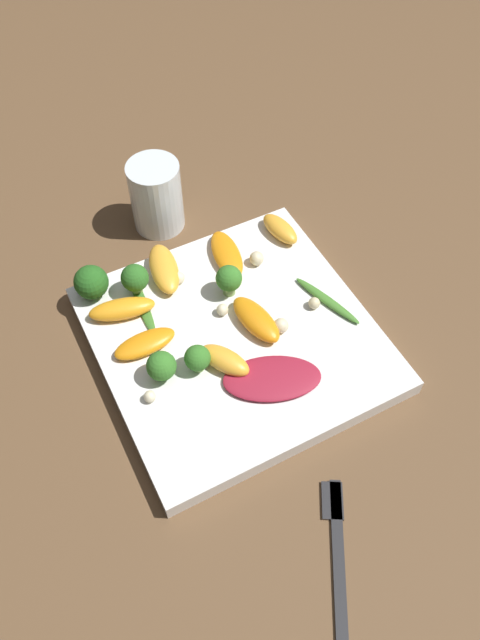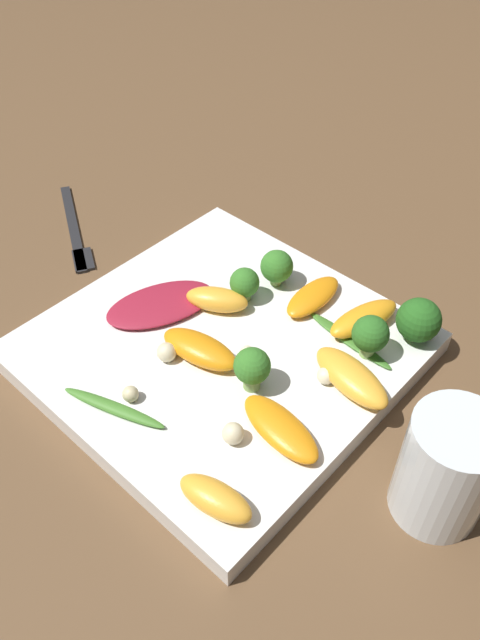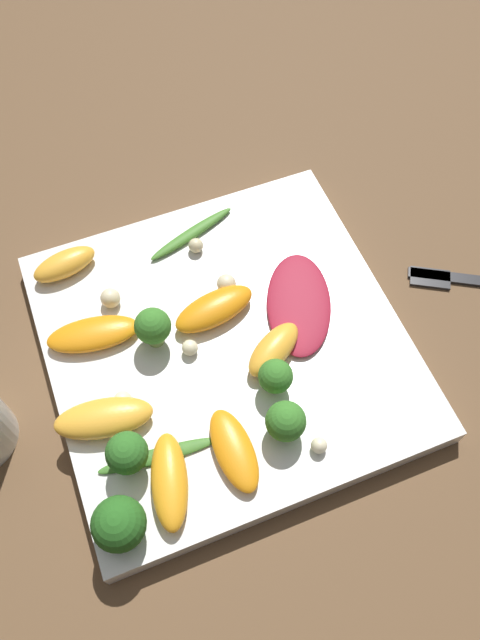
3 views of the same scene
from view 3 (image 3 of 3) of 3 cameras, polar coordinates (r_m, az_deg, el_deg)
The scene contains 24 objects.
ground_plane at distance 0.56m, azimuth -1.31°, elevation -2.82°, with size 2.40×2.40×0.00m, color brown.
plate at distance 0.55m, azimuth -1.34°, elevation -2.31°, with size 0.30×0.30×0.02m.
fork at distance 0.64m, azimuth 20.98°, elevation 3.43°, with size 0.10×0.16×0.01m.
radicchio_leaf_0 at distance 0.56m, azimuth 5.39°, elevation 1.49°, with size 0.12×0.09×0.01m.
orange_segment_0 at distance 0.55m, azimuth -13.28°, elevation -1.26°, with size 0.04×0.08×0.02m.
orange_segment_1 at distance 0.50m, azimuth -0.56°, elevation -11.82°, with size 0.07×0.03×0.01m.
orange_segment_2 at distance 0.49m, azimuth -6.47°, elevation -14.45°, with size 0.08×0.05×0.02m.
orange_segment_3 at distance 0.59m, azimuth -15.75°, elevation 4.94°, with size 0.04×0.06×0.02m.
orange_segment_4 at distance 0.54m, azimuth -2.27°, elevation 1.07°, with size 0.04×0.08×0.02m.
orange_segment_5 at distance 0.53m, azimuth 3.09°, elevation -2.69°, with size 0.05×0.07×0.02m.
orange_segment_6 at distance 0.51m, azimuth -12.36°, elevation -8.76°, with size 0.05×0.08×0.02m.
broccoli_floret_0 at distance 0.52m, azimuth -7.96°, elevation -0.65°, with size 0.03×0.03×0.04m.
broccoli_floret_1 at distance 0.50m, azimuth 3.26°, elevation -5.21°, with size 0.03×0.03×0.04m.
broccoli_floret_2 at distance 0.48m, azimuth -10.28°, elevation -11.92°, with size 0.03×0.03×0.04m.
broccoli_floret_3 at distance 0.47m, azimuth -11.02°, elevation -17.84°, with size 0.04×0.04×0.04m.
broccoli_floret_4 at distance 0.49m, azimuth 4.19°, elevation -9.24°, with size 0.03×0.03×0.04m.
arugula_sprig_0 at distance 0.50m, azimuth -7.49°, elevation -12.20°, with size 0.02×0.10×0.00m.
arugula_sprig_1 at distance 0.60m, azimuth -4.44°, elevation 7.90°, with size 0.04×0.09×0.01m.
macadamia_nut_0 at distance 0.50m, azimuth 7.24°, elevation -11.30°, with size 0.01×0.01×0.01m.
macadamia_nut_1 at distance 0.56m, azimuth -1.26°, elevation 3.36°, with size 0.02×0.02×0.02m.
macadamia_nut_2 at distance 0.52m, azimuth -10.67°, elevation -7.21°, with size 0.02×0.02×0.02m.
macadamia_nut_3 at distance 0.53m, azimuth -4.47°, elevation -2.89°, with size 0.01×0.01×0.01m.
macadamia_nut_4 at distance 0.56m, azimuth -11.77°, elevation 1.98°, with size 0.02×0.02×0.02m.
macadamia_nut_5 at distance 0.59m, azimuth -4.06°, elevation 6.81°, with size 0.01×0.01×0.01m.
Camera 3 is at (0.24, -0.08, 0.50)m, focal length 35.00 mm.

